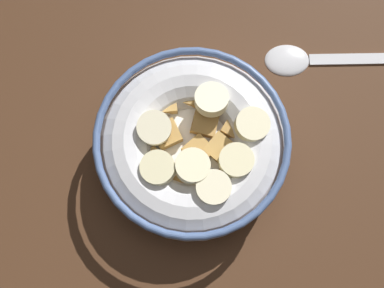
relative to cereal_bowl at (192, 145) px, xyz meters
The scene contains 3 objects.
ground_plane 3.62cm from the cereal_bowl, 161.55° to the right, with size 103.58×103.58×2.00cm, color #472B19.
cereal_bowl is the anchor object (origin of this frame).
spoon 14.09cm from the cereal_bowl, 86.27° to the left, with size 12.16×13.89×0.80cm.
Camera 1 is at (7.23, -6.32, 42.16)cm, focal length 47.70 mm.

